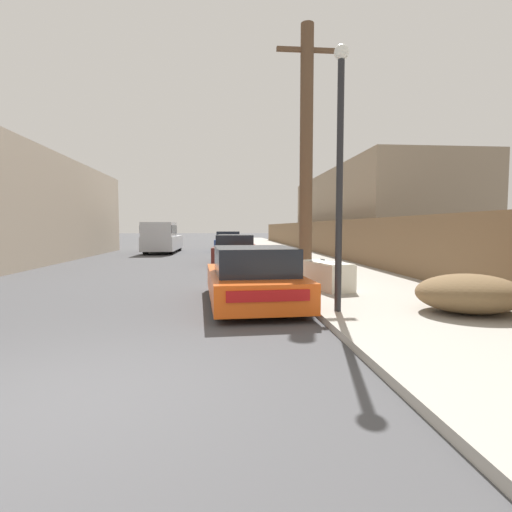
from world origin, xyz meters
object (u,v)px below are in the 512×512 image
pickup_truck (162,238)px  brush_pile (469,293)px  car_parked_mid (236,250)px  discarded_fridge (326,275)px  car_parked_far (229,242)px  street_lamp (340,159)px  utility_pole (306,151)px  parked_sports_car_red (253,278)px

pickup_truck → brush_pile: size_ratio=3.14×
car_parked_mid → discarded_fridge: bearing=-73.5°
car_parked_mid → car_parked_far: bearing=94.6°
street_lamp → brush_pile: 3.32m
discarded_fridge → utility_pole: bearing=77.9°
pickup_truck → utility_pole: bearing=114.9°
car_parked_mid → utility_pole: 7.40m
discarded_fridge → utility_pole: (-0.07, 2.18, 3.45)m
parked_sports_car_red → car_parked_mid: car_parked_mid is taller
parked_sports_car_red → pickup_truck: size_ratio=0.71×
pickup_truck → brush_pile: 20.83m
discarded_fridge → utility_pole: 4.08m
street_lamp → parked_sports_car_red: bearing=136.1°
utility_pole → pickup_truck: bearing=114.3°
car_parked_mid → brush_pile: (3.76, -11.52, -0.16)m
discarded_fridge → parked_sports_car_red: 2.32m
brush_pile → car_parked_mid: bearing=108.1°
utility_pole → parked_sports_car_red: bearing=-118.5°
discarded_fridge → street_lamp: 3.61m
car_parked_mid → car_parked_far: car_parked_far is taller
car_parked_mid → car_parked_far: 9.46m
pickup_truck → discarded_fridge: bearing=112.2°
car_parked_mid → street_lamp: size_ratio=0.94×
parked_sports_car_red → utility_pole: size_ratio=0.56×
discarded_fridge → car_parked_mid: (-1.95, 8.54, 0.17)m
pickup_truck → car_parked_far: bearing=-156.2°
discarded_fridge → car_parked_mid: 8.76m
pickup_truck → brush_pile: bearing=113.8°
discarded_fridge → street_lamp: street_lamp is taller
discarded_fridge → brush_pile: size_ratio=0.97×
utility_pole → brush_pile: size_ratio=3.99×
street_lamp → discarded_fridge: bearing=79.5°
car_parked_mid → street_lamp: 11.51m
pickup_truck → utility_pole: size_ratio=0.79×
car_parked_far → pickup_truck: size_ratio=0.76×
car_parked_mid → utility_pole: (1.88, -6.36, 3.28)m
street_lamp → brush_pile: size_ratio=2.52×
car_parked_far → street_lamp: size_ratio=0.95×
discarded_fridge → street_lamp: (-0.50, -2.66, 2.39)m
brush_pile → utility_pole: bearing=110.0°
car_parked_far → car_parked_mid: bearing=-86.7°
utility_pole → street_lamp: bearing=-95.1°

